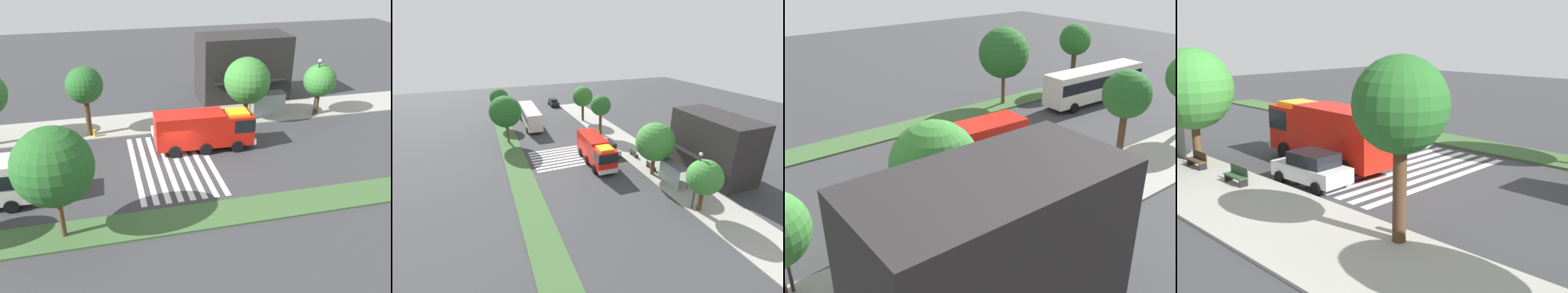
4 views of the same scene
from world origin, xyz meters
The scene contains 20 objects.
ground_plane centered at (0.00, 0.00, 0.00)m, with size 120.00×120.00×0.00m, color #38383A.
sidewalk centered at (0.00, 9.20, 0.07)m, with size 60.00×5.55×0.14m, color #9E9B93.
median_strip centered at (0.00, -7.92, 0.07)m, with size 60.00×3.00×0.14m, color #3D6033.
crosswalk centered at (-0.68, 0.00, 0.01)m, with size 6.75×11.56×0.01m.
fire_truck centered at (2.86, 2.23, 1.99)m, with size 9.04×3.05×3.52m.
parked_car_west centered at (-30.39, 5.22, 0.88)m, with size 4.40×2.03×1.71m.
parked_car_mid centered at (0.47, 5.22, 0.89)m, with size 4.33×2.24×1.74m.
transit_bus centered at (-17.01, -2.89, 2.07)m, with size 11.92×3.10×3.48m.
bus_stop_shelter centered at (11.25, 8.04, 1.89)m, with size 3.50×1.40×2.46m.
bench_near_shelter centered at (7.25, 8.02, 0.59)m, with size 1.60×0.50×0.90m.
bench_west_of_shelter centered at (2.99, 8.02, 0.59)m, with size 1.60×0.50×0.90m.
street_lamp centered at (16.04, 7.02, 3.74)m, with size 0.36×0.36×6.10m.
storefront_building centered at (10.48, 14.54, 3.73)m, with size 10.32×5.96×7.46m.
sidewalk_tree_far_west centered at (-15.95, 7.42, 4.93)m, with size 3.97×3.97×6.81m.
sidewalk_tree_west centered at (-7.37, 7.42, 5.09)m, with size 3.43×3.43×6.74m.
sidewalk_tree_center centered at (8.45, 7.42, 4.41)m, with size 4.66×4.66×6.62m.
sidewalk_tree_east centered at (16.55, 7.42, 3.81)m, with size 3.41×3.41×5.40m.
median_tree_far_west centered at (-19.46, -7.92, 5.21)m, with size 3.42×3.42×6.86m.
median_tree_west centered at (-9.24, -7.92, 5.17)m, with size 4.89×4.89×7.49m.
fire_hydrant centered at (-6.93, 6.92, 0.49)m, with size 0.28×0.28×0.70m, color gold.
Camera 2 is at (33.33, -11.16, 16.36)m, focal length 24.93 mm.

